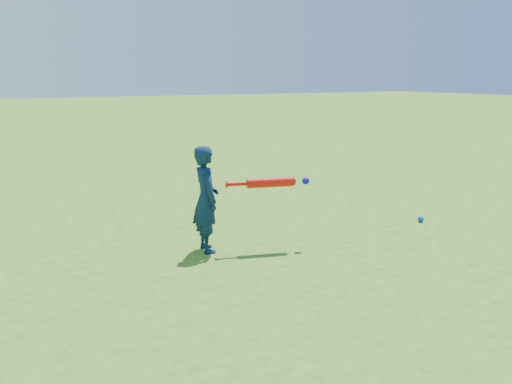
# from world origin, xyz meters

# --- Properties ---
(ground) EXTENTS (80.00, 80.00, 0.00)m
(ground) POSITION_xyz_m (0.00, 0.00, 0.00)
(ground) COLOR #386B19
(ground) RESTS_ON ground
(child) EXTENTS (0.30, 0.41, 1.04)m
(child) POSITION_xyz_m (0.07, -0.21, 0.52)
(child) COLOR #0D203F
(child) RESTS_ON ground
(ground_ball_blue) EXTENTS (0.07, 0.07, 0.07)m
(ground_ball_blue) POSITION_xyz_m (2.73, -0.41, 0.04)
(ground_ball_blue) COLOR #0C3AD2
(ground_ball_blue) RESTS_ON ground
(bat_swing) EXTENTS (0.83, 0.28, 0.10)m
(bat_swing) POSITION_xyz_m (0.69, -0.43, 0.67)
(bat_swing) COLOR red
(bat_swing) RESTS_ON ground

